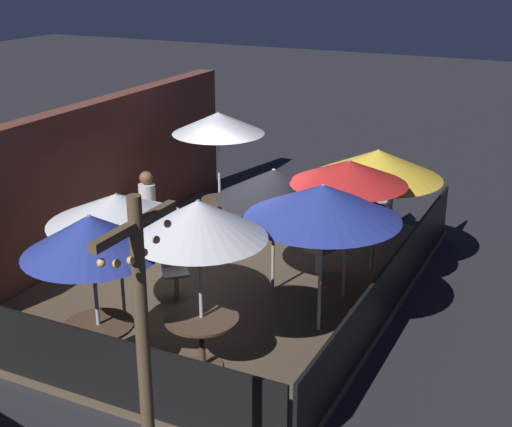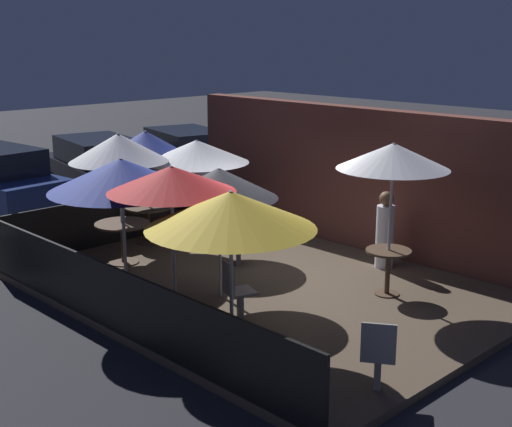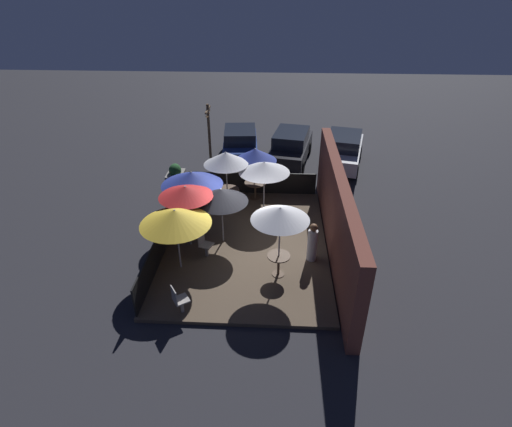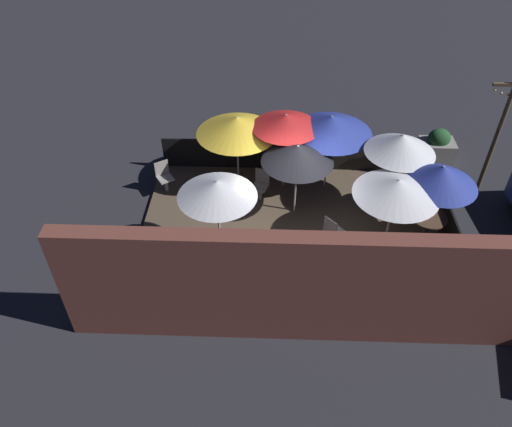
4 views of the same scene
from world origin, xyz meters
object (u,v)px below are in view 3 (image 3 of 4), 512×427
(patio_umbrella_1, at_px, (280,214))
(dining_table_1, at_px, (279,260))
(planter_box, at_px, (176,177))
(parked_car_1, at_px, (291,146))
(patio_umbrella_2, at_px, (226,158))
(parked_car_2, at_px, (343,150))
(patio_umbrella_6, at_px, (175,217))
(dining_table_2, at_px, (227,193))
(light_post, at_px, (209,139))
(patio_umbrella_0, at_px, (255,155))
(patio_chair_2, at_px, (179,299))
(patron_0, at_px, (312,243))
(dining_table_0, at_px, (255,186))
(patio_umbrella_7, at_px, (192,178))
(patio_umbrella_3, at_px, (264,167))
(patio_chair_1, at_px, (204,243))
(patio_umbrella_4, at_px, (186,191))
(patio_umbrella_5, at_px, (221,195))
(parked_car_0, at_px, (240,144))
(patio_chair_0, at_px, (261,217))

(patio_umbrella_1, height_order, dining_table_1, patio_umbrella_1)
(planter_box, distance_m, parked_car_1, 6.12)
(patio_umbrella_2, xyz_separation_m, parked_car_2, (-4.68, 5.28, -1.39))
(patio_umbrella_6, relative_size, dining_table_2, 2.23)
(patio_umbrella_6, relative_size, light_post, 0.62)
(patio_umbrella_0, relative_size, dining_table_2, 2.27)
(patio_umbrella_6, height_order, dining_table_2, patio_umbrella_6)
(patio_chair_2, bearing_deg, parked_car_1, 39.77)
(patio_umbrella_0, bearing_deg, dining_table_2, -56.13)
(planter_box, bearing_deg, patio_umbrella_6, 14.09)
(patron_0, bearing_deg, patio_umbrella_2, -83.24)
(dining_table_0, relative_size, dining_table_1, 1.23)
(parked_car_2, bearing_deg, patio_umbrella_0, -33.36)
(patio_umbrella_7, height_order, planter_box, patio_umbrella_7)
(patio_umbrella_7, bearing_deg, patio_umbrella_3, 116.93)
(patio_chair_2, bearing_deg, dining_table_2, 50.36)
(patio_chair_1, height_order, light_post, light_post)
(patio_umbrella_7, xyz_separation_m, patron_0, (1.84, 4.22, -1.35))
(patio_umbrella_4, height_order, patio_umbrella_6, patio_umbrella_4)
(patio_umbrella_2, bearing_deg, patio_umbrella_7, -32.62)
(patio_umbrella_7, height_order, patio_chair_1, patio_umbrella_7)
(light_post, bearing_deg, patron_0, 34.44)
(patio_umbrella_5, relative_size, patron_0, 1.50)
(patio_umbrella_3, bearing_deg, planter_box, -118.44)
(patio_umbrella_1, distance_m, patio_chair_1, 3.15)
(patio_umbrella_2, bearing_deg, parked_car_2, 131.59)
(patio_umbrella_3, relative_size, planter_box, 1.93)
(patio_umbrella_4, height_order, parked_car_2, patio_umbrella_4)
(patio_umbrella_4, distance_m, parked_car_2, 9.86)
(patio_chair_1, bearing_deg, dining_table_1, 0.00)
(dining_table_0, bearing_deg, light_post, -133.07)
(dining_table_2, bearing_deg, patio_umbrella_5, 2.91)
(planter_box, height_order, parked_car_0, parked_car_0)
(patio_umbrella_4, bearing_deg, parked_car_1, 154.81)
(patio_umbrella_4, height_order, parked_car_0, patio_umbrella_4)
(dining_table_2, xyz_separation_m, patio_chair_0, (1.62, 1.44, -0.10))
(patio_umbrella_7, relative_size, light_post, 0.63)
(patio_umbrella_0, distance_m, patio_chair_2, 7.24)
(patron_0, height_order, light_post, light_post)
(patio_umbrella_6, relative_size, patron_0, 1.59)
(patio_umbrella_7, height_order, parked_car_1, patio_umbrella_7)
(patio_umbrella_5, bearing_deg, parked_car_2, 144.42)
(patio_umbrella_2, distance_m, patron_0, 4.92)
(parked_car_1, xyz_separation_m, parked_car_2, (0.33, 2.60, -0.00))
(patio_umbrella_0, relative_size, patio_umbrella_7, 1.00)
(patio_umbrella_5, height_order, patio_umbrella_7, patio_umbrella_7)
(patio_umbrella_2, distance_m, parked_car_0, 5.43)
(patio_umbrella_6, bearing_deg, light_post, -179.93)
(patio_umbrella_3, distance_m, parked_car_2, 6.39)
(dining_table_2, relative_size, patio_chair_1, 1.10)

